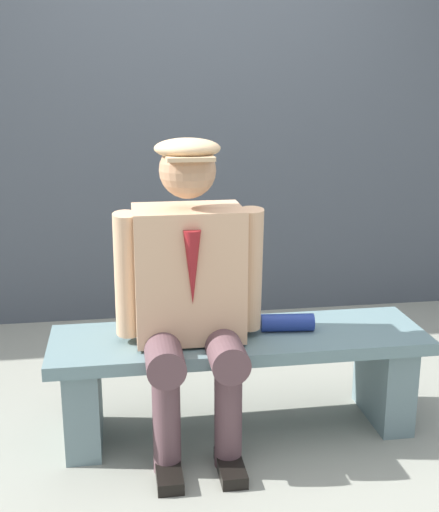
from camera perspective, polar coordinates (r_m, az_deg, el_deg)
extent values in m
plane|color=gray|center=(3.03, 1.67, -14.71)|extent=(30.00, 30.00, 0.00)
cube|color=slate|center=(2.84, 1.74, -7.29)|extent=(1.60, 0.46, 0.05)
cube|color=slate|center=(3.12, 14.09, -10.18)|extent=(0.14, 0.39, 0.40)
cube|color=slate|center=(2.90, -11.71, -12.04)|extent=(0.14, 0.39, 0.40)
cube|color=tan|center=(2.71, -2.72, -1.46)|extent=(0.44, 0.29, 0.55)
cylinder|color=#1E2338|center=(2.65, -2.78, 3.59)|extent=(0.24, 0.24, 0.06)
cone|color=maroon|center=(2.54, -2.37, -1.06)|extent=(0.07, 0.07, 0.30)
sphere|color=tan|center=(2.60, -2.79, 7.47)|extent=(0.23, 0.23, 0.23)
ellipsoid|color=tan|center=(2.59, -2.81, 9.33)|extent=(0.26, 0.26, 0.08)
cube|color=tan|center=(2.49, -2.55, 8.45)|extent=(0.18, 0.10, 0.02)
cylinder|color=brown|center=(2.69, 0.28, -7.76)|extent=(0.15, 0.44, 0.15)
cylinder|color=brown|center=(2.66, 0.76, -13.46)|extent=(0.11, 0.11, 0.46)
cube|color=black|center=(2.72, 0.96, -17.87)|extent=(0.10, 0.24, 0.05)
cylinder|color=tan|center=(2.70, 2.68, -1.23)|extent=(0.12, 0.17, 0.53)
cylinder|color=brown|center=(2.66, -4.95, -8.05)|extent=(0.15, 0.44, 0.15)
cylinder|color=brown|center=(2.64, -4.62, -13.81)|extent=(0.11, 0.11, 0.46)
cube|color=black|center=(2.69, -4.42, -18.26)|extent=(0.10, 0.24, 0.05)
cylinder|color=tan|center=(2.65, -8.04, -1.69)|extent=(0.11, 0.18, 0.53)
cylinder|color=navy|center=(2.87, 5.90, -5.77)|extent=(0.23, 0.10, 0.08)
cube|color=#444A53|center=(4.23, -2.26, 11.26)|extent=(12.00, 0.24, 2.44)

